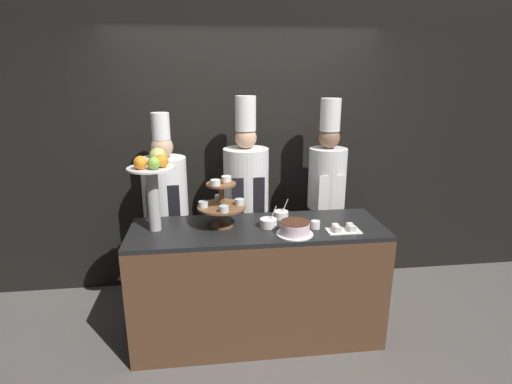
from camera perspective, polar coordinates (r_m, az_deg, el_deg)
The scene contains 13 objects.
ground_plane at distance 3.28m, azimuth 0.98°, elevation -22.90°, with size 14.00×14.00×0.00m, color #5B5651.
wall_back at distance 3.90m, azimuth -1.62°, elevation 6.44°, with size 10.00×0.06×2.80m.
buffet_counter at distance 3.27m, azimuth 0.22°, elevation -12.83°, with size 1.95×0.64×0.96m.
tiered_stand at distance 3.02m, azimuth -4.95°, elevation -1.46°, with size 0.37×0.37×0.39m.
fruit_pedestal at distance 2.99m, azimuth -14.50°, elevation 2.22°, with size 0.34×0.34×0.61m.
cake_round at distance 2.93m, azimuth 5.57°, elevation -5.18°, with size 0.27×0.27×0.10m.
cup_white at distance 3.06m, azimuth 8.48°, elevation -4.64°, with size 0.07×0.07×0.06m.
cake_square_tray at distance 3.05m, azimuth 12.42°, elevation -5.17°, with size 0.25×0.14×0.05m.
serving_bowl_near at distance 3.06m, azimuth 1.79°, elevation -4.42°, with size 0.13×0.13×0.17m.
serving_bowl_far at distance 3.24m, azimuth 3.57°, elevation -3.26°, with size 0.12×0.12×0.16m.
chef_left at distance 3.64m, azimuth -12.74°, elevation -1.94°, with size 0.39×0.39×1.77m.
chef_center_left at distance 3.62m, azimuth -1.40°, elevation -0.69°, with size 0.40×0.40×1.91m.
chef_center_right at distance 3.76m, azimuth 10.02°, elevation -0.06°, with size 0.34×0.34×1.88m.
Camera 1 is at (-0.36, -2.51, 2.09)m, focal length 28.00 mm.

